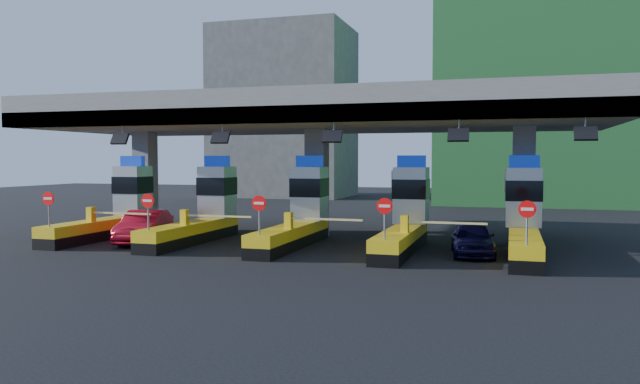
# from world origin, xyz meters

# --- Properties ---
(ground) EXTENTS (120.00, 120.00, 0.00)m
(ground) POSITION_xyz_m (0.00, 0.00, 0.00)
(ground) COLOR black
(ground) RESTS_ON ground
(toll_canopy) EXTENTS (28.00, 12.09, 7.00)m
(toll_canopy) POSITION_xyz_m (0.00, 2.87, 6.13)
(toll_canopy) COLOR slate
(toll_canopy) RESTS_ON ground
(toll_lane_far_left) EXTENTS (4.43, 8.00, 4.16)m
(toll_lane_far_left) POSITION_xyz_m (-10.00, 0.28, 1.40)
(toll_lane_far_left) COLOR black
(toll_lane_far_left) RESTS_ON ground
(toll_lane_left) EXTENTS (4.43, 8.00, 4.16)m
(toll_lane_left) POSITION_xyz_m (-5.00, 0.28, 1.40)
(toll_lane_left) COLOR black
(toll_lane_left) RESTS_ON ground
(toll_lane_center) EXTENTS (4.43, 8.00, 4.16)m
(toll_lane_center) POSITION_xyz_m (0.00, 0.28, 1.40)
(toll_lane_center) COLOR black
(toll_lane_center) RESTS_ON ground
(toll_lane_right) EXTENTS (4.43, 8.00, 4.16)m
(toll_lane_right) POSITION_xyz_m (5.00, 0.28, 1.40)
(toll_lane_right) COLOR black
(toll_lane_right) RESTS_ON ground
(toll_lane_far_right) EXTENTS (4.43, 8.00, 4.16)m
(toll_lane_far_right) POSITION_xyz_m (10.00, 0.28, 1.40)
(toll_lane_far_right) COLOR black
(toll_lane_far_right) RESTS_ON ground
(bg_building_scaffold) EXTENTS (18.00, 12.00, 28.00)m
(bg_building_scaffold) POSITION_xyz_m (12.00, 32.00, 14.00)
(bg_building_scaffold) COLOR #1E5926
(bg_building_scaffold) RESTS_ON ground
(bg_building_concrete) EXTENTS (14.00, 10.00, 18.00)m
(bg_building_concrete) POSITION_xyz_m (-14.00, 36.00, 9.00)
(bg_building_concrete) COLOR #4C4C49
(bg_building_concrete) RESTS_ON ground
(van) EXTENTS (2.15, 4.31, 1.41)m
(van) POSITION_xyz_m (7.96, -0.90, 0.70)
(van) COLOR black
(van) RESTS_ON ground
(red_car) EXTENTS (2.87, 4.96, 1.55)m
(red_car) POSITION_xyz_m (-7.19, -1.51, 0.77)
(red_car) COLOR #AB0D1E
(red_car) RESTS_ON ground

